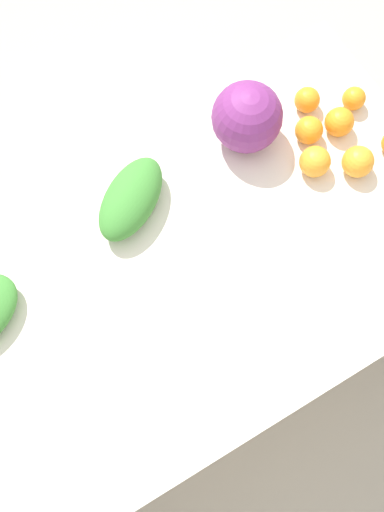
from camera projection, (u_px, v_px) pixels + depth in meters
name	position (u px, v px, depth m)	size (l,w,h in m)	color
ground_plane	(192.00, 321.00, 2.12)	(8.00, 8.00, 0.00)	#B2A899
dining_table	(192.00, 269.00, 1.52)	(1.42, 0.89, 0.72)	silver
cabbage_purple	(247.00, 117.00, 1.47)	(0.19, 0.19, 0.19)	#7A2D75
greens_bunch_scallion	(131.00, 199.00, 1.44)	(0.25, 0.13, 0.10)	#3D8433
orange_0	(309.00, 130.00, 1.52)	(0.08, 0.08, 0.08)	orange
orange_1	(339.00, 122.00, 1.52)	(0.08, 0.08, 0.08)	orange
orange_2	(354.00, 98.00, 1.56)	(0.06, 0.06, 0.06)	orange
orange_4	(307.00, 100.00, 1.55)	(0.07, 0.07, 0.07)	orange
orange_5	(357.00, 161.00, 1.48)	(0.08, 0.08, 0.08)	orange
orange_6	(315.00, 162.00, 1.48)	(0.08, 0.08, 0.08)	orange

